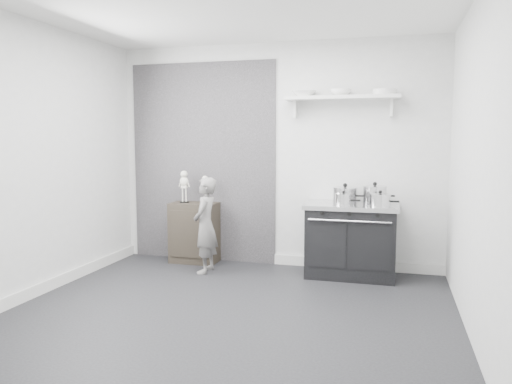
% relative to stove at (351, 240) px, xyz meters
% --- Properties ---
extents(ground, '(4.00, 4.00, 0.00)m').
position_rel_stove_xyz_m(ground, '(-0.95, -1.48, -0.42)').
color(ground, black).
rests_on(ground, ground).
extents(room_shell, '(4.02, 3.62, 2.71)m').
position_rel_stove_xyz_m(room_shell, '(-1.04, -1.33, 1.22)').
color(room_shell, beige).
rests_on(room_shell, ground).
extents(wall_shelf, '(1.30, 0.26, 0.24)m').
position_rel_stove_xyz_m(wall_shelf, '(-0.15, 0.20, 1.59)').
color(wall_shelf, silver).
rests_on(wall_shelf, room_shell).
extents(stove, '(1.03, 0.65, 0.83)m').
position_rel_stove_xyz_m(stove, '(0.00, 0.00, 0.00)').
color(stove, black).
rests_on(stove, ground).
extents(side_cabinet, '(0.58, 0.34, 0.75)m').
position_rel_stove_xyz_m(side_cabinet, '(-1.96, 0.13, -0.04)').
color(side_cabinet, black).
rests_on(side_cabinet, ground).
extents(child, '(0.28, 0.41, 1.11)m').
position_rel_stove_xyz_m(child, '(-1.64, -0.29, 0.14)').
color(child, slate).
rests_on(child, ground).
extents(pot_back_left, '(0.37, 0.29, 0.22)m').
position_rel_stove_xyz_m(pot_back_left, '(-0.09, 0.12, 0.50)').
color(pot_back_left, silver).
rests_on(pot_back_left, stove).
extents(pot_back_right, '(0.35, 0.27, 0.24)m').
position_rel_stove_xyz_m(pot_back_right, '(0.24, 0.10, 0.51)').
color(pot_back_right, silver).
rests_on(pot_back_right, stove).
extents(pot_front_right, '(0.31, 0.22, 0.18)m').
position_rel_stove_xyz_m(pot_front_right, '(0.31, -0.17, 0.48)').
color(pot_front_right, silver).
rests_on(pot_front_right, stove).
extents(pot_front_center, '(0.28, 0.19, 0.16)m').
position_rel_stove_xyz_m(pot_front_center, '(-0.08, -0.14, 0.47)').
color(pot_front_center, silver).
rests_on(pot_front_center, stove).
extents(skeleton_full, '(0.13, 0.08, 0.46)m').
position_rel_stove_xyz_m(skeleton_full, '(-2.09, 0.13, 0.57)').
color(skeleton_full, beige).
rests_on(skeleton_full, side_cabinet).
extents(skeleton_torso, '(0.11, 0.07, 0.39)m').
position_rel_stove_xyz_m(skeleton_torso, '(-1.81, 0.13, 0.53)').
color(skeleton_torso, beige).
rests_on(skeleton_torso, side_cabinet).
extents(bowl_large, '(0.27, 0.27, 0.07)m').
position_rel_stove_xyz_m(bowl_large, '(-0.59, 0.19, 1.66)').
color(bowl_large, white).
rests_on(bowl_large, wall_shelf).
extents(bowl_small, '(0.23, 0.23, 0.07)m').
position_rel_stove_xyz_m(bowl_small, '(-0.17, 0.19, 1.66)').
color(bowl_small, white).
rests_on(bowl_small, wall_shelf).
extents(plate_stack, '(0.26, 0.26, 0.06)m').
position_rel_stove_xyz_m(plate_stack, '(0.32, 0.19, 1.65)').
color(plate_stack, silver).
rests_on(plate_stack, wall_shelf).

